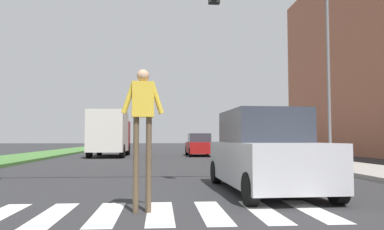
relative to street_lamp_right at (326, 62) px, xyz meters
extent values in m
plane|color=#2D2D30|center=(-7.66, 12.29, -4.59)|extent=(140.00, 140.00, 0.00)
cube|color=silver|center=(-9.01, -9.38, -4.59)|extent=(0.45, 2.20, 0.01)
cube|color=silver|center=(-8.11, -9.38, -4.59)|extent=(0.45, 2.20, 0.01)
cube|color=silver|center=(-7.21, -9.38, -4.59)|extent=(0.45, 2.20, 0.01)
cube|color=silver|center=(-6.31, -9.38, -4.59)|extent=(0.45, 2.20, 0.01)
cube|color=silver|center=(-5.41, -9.38, -4.59)|extent=(0.45, 2.20, 0.01)
cube|color=silver|center=(-4.51, -9.38, -4.59)|extent=(0.45, 2.20, 0.01)
cube|color=#477A38|center=(-15.80, 10.29, -4.52)|extent=(3.59, 64.00, 0.15)
cube|color=#9E9991|center=(0.60, 10.29, -4.52)|extent=(3.00, 64.00, 0.15)
cylinder|color=slate|center=(0.10, 0.00, -0.69)|extent=(0.14, 0.14, 7.50)
cylinder|color=brown|center=(-7.41, -9.31, -3.77)|extent=(0.11, 0.11, 1.65)
cylinder|color=brown|center=(-7.63, -9.33, -3.77)|extent=(0.11, 0.11, 1.65)
cube|color=gold|center=(-7.52, -9.32, -2.63)|extent=(0.40, 0.27, 0.62)
cylinder|color=gold|center=(-7.28, -9.30, -2.60)|extent=(0.27, 0.11, 0.58)
cylinder|color=gold|center=(-7.76, -9.34, -2.60)|extent=(0.27, 0.11, 0.58)
sphere|color=tan|center=(-7.52, -9.32, -2.21)|extent=(0.24, 0.24, 0.22)
cube|color=#B7B7BC|center=(-4.70, -6.97, -3.89)|extent=(2.05, 4.66, 0.96)
cube|color=#2D333D|center=(-4.71, -6.74, -3.02)|extent=(1.75, 2.58, 0.79)
cylinder|color=black|center=(-3.77, -8.79, -4.27)|extent=(0.24, 0.65, 0.64)
cylinder|color=black|center=(-5.51, -8.85, -4.27)|extent=(0.24, 0.65, 0.64)
cylinder|color=black|center=(-3.89, -5.10, -4.27)|extent=(0.24, 0.65, 0.64)
cylinder|color=black|center=(-5.63, -5.15, -4.27)|extent=(0.24, 0.65, 0.64)
cube|color=maroon|center=(-4.38, 11.74, -3.99)|extent=(1.76, 4.34, 0.77)
cube|color=#2D333D|center=(-4.38, 11.95, -3.28)|extent=(1.54, 1.96, 0.63)
cylinder|color=black|center=(-3.58, 10.02, -4.27)|extent=(0.22, 0.64, 0.64)
cylinder|color=black|center=(-5.16, 10.02, -4.27)|extent=(0.22, 0.64, 0.64)
cylinder|color=black|center=(-3.59, 13.46, -4.27)|extent=(0.22, 0.64, 0.64)
cylinder|color=black|center=(-5.17, 13.45, -4.27)|extent=(0.22, 0.64, 0.64)
cube|color=maroon|center=(-10.70, 13.18, -3.14)|extent=(2.30, 2.00, 2.20)
cube|color=beige|center=(-10.70, 10.08, -2.84)|extent=(2.30, 4.20, 2.70)
cylinder|color=black|center=(-11.75, 13.18, -4.14)|extent=(0.30, 0.90, 0.90)
cylinder|color=black|center=(-9.65, 13.18, -4.14)|extent=(0.30, 0.90, 0.90)
cylinder|color=black|center=(-11.75, 9.03, -4.14)|extent=(0.30, 0.90, 0.90)
cylinder|color=black|center=(-9.65, 9.03, -4.14)|extent=(0.30, 0.90, 0.90)
camera|label=1|loc=(-7.21, -16.05, -3.31)|focal=35.91mm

